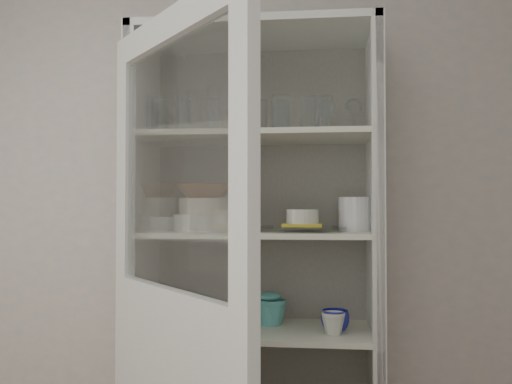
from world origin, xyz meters
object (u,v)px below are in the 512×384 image
Objects in this scene: cream_bowl at (205,206)px; mug_teal at (273,312)px; plate_stack_back at (169,223)px; mug_blue at (335,321)px; pantry_cabinet at (258,305)px; goblet_1 at (235,121)px; goblet_0 at (165,118)px; terracotta_bowl at (205,191)px; white_canister at (185,310)px; teal_jar at (269,310)px; measuring_cups at (193,324)px; goblet_3 at (354,116)px; yellow_trivet at (303,225)px; white_ramekin at (303,216)px; plate_stack_front at (205,223)px; cupboard_door at (173,361)px; mug_white at (333,324)px; goblet_2 at (327,117)px; glass_platter at (303,229)px; grey_bowl_stack at (355,214)px.

mug_teal is at bearing 26.93° from cream_bowl.
plate_stack_back is 1.80× the size of mug_blue.
pantry_cabinet reaches higher than goblet_1.
goblet_0 is 0.79× the size of terracotta_bowl.
terracotta_bowl is 1.96× the size of white_canister.
cream_bowl is 1.75× the size of teal_jar.
pantry_cabinet is 0.54m from terracotta_bowl.
white_canister is (-0.06, 0.09, 0.04)m from measuring_cups.
goblet_3 reaches higher than goblet_1.
measuring_cups is (-0.32, -0.12, -0.03)m from mug_teal.
yellow_trivet is 1.18× the size of white_ramekin.
measuring_cups is 0.86× the size of white_canister.
goblet_3 is 0.88× the size of plate_stack_back.
goblet_1 is 0.59× the size of plate_stack_front.
cupboard_door is 16.76× the size of teal_jar.
plate_stack_front is (-0.61, -0.16, -0.45)m from goblet_3.
yellow_trivet is 0.41m from mug_white.
mug_teal is (-0.13, 0.08, -0.37)m from yellow_trivet.
goblet_2 is 0.12m from goblet_3.
goblet_2 is at bearing 20.80° from terracotta_bowl.
pantry_cabinet is at bearing 5.90° from white_canister.
goblet_2 is 1.51× the size of white_canister.
goblet_1 is 1.12× the size of white_ramekin.
goblet_3 is 0.85× the size of cream_bowl.
plate_stack_back is (-0.21, 0.20, -0.01)m from plate_stack_front.
plate_stack_back reaches higher than yellow_trivet.
plate_stack_front is 0.65m from mug_blue.
white_ramekin is 1.20× the size of mug_blue.
yellow_trivet is (0.60, -0.15, -0.00)m from plate_stack_back.
goblet_2 is 0.87m from mug_teal.
goblet_1 is (0.10, 0.65, 0.86)m from cupboard_door.
goblet_0 reaches higher than mug_blue.
pantry_cabinet is 17.60× the size of teal_jar.
goblet_3 is 0.50× the size of glass_platter.
terracotta_bowl is 0.74m from mug_blue.
cupboard_door reaches higher than mug_blue.
mug_white is (0.52, 0.46, 0.03)m from cupboard_door.
mug_teal is at bearing 136.20° from mug_blue.
grey_bowl_stack is at bearing 10.35° from plate_stack_front.
goblet_1 reaches higher than mug_white.
glass_platter is at bearing -29.69° from teal_jar.
pantry_cabinet is 0.36m from mug_white.
mug_blue is at bearing -9.61° from goblet_0.
pantry_cabinet is 0.41m from yellow_trivet.
terracotta_bowl is 0.59m from mug_teal.
yellow_trivet is 1.33× the size of white_canister.
goblet_1 is 1.33× the size of mug_teal.
white_ramekin is (-0.21, -0.11, -0.43)m from goblet_3.
cupboard_door reaches higher than white_ramekin.
terracotta_bowl reaches higher than plate_stack_front.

